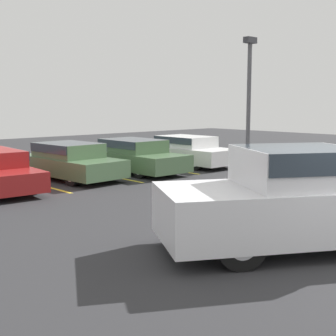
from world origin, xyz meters
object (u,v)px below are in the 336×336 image
object	(u,v)px
parked_sedan_c	(70,160)
parked_sedan_d	(134,155)
parked_sedan_e	(187,150)
pickup_truck	(311,199)
light_post	(249,87)

from	to	relation	value
parked_sedan_c	parked_sedan_d	xyz separation A→B (m)	(2.69, -0.25, -0.00)
parked_sedan_d	parked_sedan_e	bearing A→B (deg)	90.99
pickup_truck	light_post	world-z (taller)	light_post
pickup_truck	parked_sedan_d	bearing A→B (deg)	100.03
light_post	parked_sedan_c	bearing A→B (deg)	-176.82
parked_sedan_c	parked_sedan_d	bearing A→B (deg)	81.41
parked_sedan_d	light_post	bearing A→B (deg)	96.65
pickup_truck	parked_sedan_d	distance (m)	10.34
parked_sedan_c	parked_sedan_d	distance (m)	2.70
parked_sedan_d	light_post	xyz separation A→B (m)	(8.19, 0.86, 2.81)
pickup_truck	parked_sedan_c	xyz separation A→B (m)	(0.91, 9.94, -0.24)
parked_sedan_d	parked_sedan_e	distance (m)	2.90
parked_sedan_c	parked_sedan_e	size ratio (longest dim) A/B	1.00
pickup_truck	parked_sedan_c	bearing A→B (deg)	115.19
parked_sedan_e	light_post	xyz separation A→B (m)	(5.30, 0.84, 2.81)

